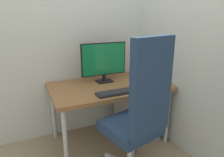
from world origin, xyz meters
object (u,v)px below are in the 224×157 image
object	(u,v)px
office_chair	(140,112)
mouse	(145,86)
pen_holder	(147,75)
notebook	(157,84)
monitor	(104,60)
keyboard	(117,92)
filing_cabinet	(136,113)

from	to	relation	value
office_chair	mouse	xyz separation A→B (m)	(0.35, 0.46, 0.04)
pen_holder	notebook	xyz separation A→B (m)	(-0.02, -0.24, -0.03)
monitor	keyboard	world-z (taller)	monitor
keyboard	notebook	distance (m)	0.55
filing_cabinet	office_chair	bearing A→B (deg)	-119.28
mouse	pen_holder	xyz separation A→B (m)	(0.20, 0.26, 0.03)
monitor	pen_holder	world-z (taller)	monitor
office_chair	monitor	xyz separation A→B (m)	(0.02, 0.85, 0.28)
monitor	keyboard	xyz separation A→B (m)	(-0.03, -0.43, -0.24)
filing_cabinet	notebook	xyz separation A→B (m)	(0.14, -0.22, 0.44)
notebook	filing_cabinet	bearing A→B (deg)	105.23
monitor	pen_holder	xyz separation A→B (m)	(0.53, -0.12, -0.21)
filing_cabinet	keyboard	world-z (taller)	keyboard
mouse	pen_holder	distance (m)	0.33
keyboard	mouse	xyz separation A→B (m)	(0.36, 0.04, 0.00)
notebook	keyboard	bearing A→B (deg)	168.42
filing_cabinet	notebook	bearing A→B (deg)	-56.69
keyboard	notebook	xyz separation A→B (m)	(0.54, 0.06, -0.00)
mouse	notebook	bearing A→B (deg)	9.87
pen_holder	notebook	size ratio (longest dim) A/B	0.95
keyboard	notebook	world-z (taller)	keyboard
filing_cabinet	pen_holder	world-z (taller)	pen_holder
office_chair	notebook	size ratio (longest dim) A/B	7.42
office_chair	mouse	world-z (taller)	office_chair
keyboard	pen_holder	world-z (taller)	pen_holder
office_chair	notebook	bearing A→B (deg)	42.15
monitor	keyboard	size ratio (longest dim) A/B	1.23
office_chair	monitor	size ratio (longest dim) A/B	2.41
mouse	pen_holder	size ratio (longest dim) A/B	0.64
keyboard	pen_holder	bearing A→B (deg)	28.57
monitor	notebook	distance (m)	0.68
pen_holder	mouse	bearing A→B (deg)	-127.25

